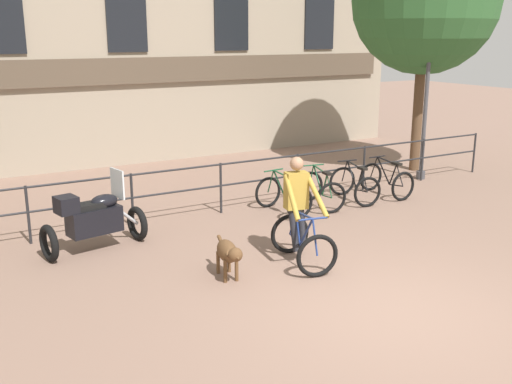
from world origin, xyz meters
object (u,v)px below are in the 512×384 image
(parked_bicycle_mid_right, at_px, (354,185))
(parked_bicycle_far_end, at_px, (387,180))
(street_lamp, at_px, (427,80))
(cyclist_with_bike, at_px, (300,216))
(dog, at_px, (228,253))
(parked_bicycle_near_lamp, at_px, (284,196))
(parked_motorcycle, at_px, (93,219))
(parked_bicycle_mid_left, at_px, (320,191))

(parked_bicycle_mid_right, distance_m, parked_bicycle_far_end, 0.93)
(street_lamp, bearing_deg, cyclist_with_bike, -151.37)
(dog, xyz_separation_m, parked_bicycle_mid_right, (4.40, 2.48, -0.06))
(cyclist_with_bike, bearing_deg, parked_bicycle_near_lamp, 73.99)
(parked_motorcycle, relative_size, parked_bicycle_near_lamp, 1.55)
(parked_motorcycle, xyz_separation_m, parked_bicycle_mid_left, (4.88, 0.25, -0.20))
(parked_bicycle_near_lamp, height_order, parked_bicycle_mid_left, same)
(parked_bicycle_mid_left, bearing_deg, parked_motorcycle, 12.03)
(cyclist_with_bike, height_order, street_lamp, street_lamp)
(parked_bicycle_near_lamp, bearing_deg, cyclist_with_bike, 57.29)
(parked_bicycle_far_end, distance_m, street_lamp, 2.94)
(cyclist_with_bike, relative_size, parked_bicycle_far_end, 1.51)
(cyclist_with_bike, relative_size, parked_bicycle_mid_left, 1.42)
(parked_bicycle_near_lamp, relative_size, parked_bicycle_mid_right, 0.99)
(dog, bearing_deg, cyclist_with_bike, 12.90)
(cyclist_with_bike, xyz_separation_m, dog, (-1.32, -0.07, -0.34))
(parked_bicycle_far_end, bearing_deg, cyclist_with_bike, 30.01)
(cyclist_with_bike, xyz_separation_m, parked_bicycle_near_lamp, (1.23, 2.41, -0.41))
(cyclist_with_bike, bearing_deg, parked_bicycle_mid_right, 49.09)
(parked_bicycle_mid_left, xyz_separation_m, street_lamp, (3.73, 0.80, 2.12))
(parked_motorcycle, bearing_deg, parked_bicycle_mid_left, -97.48)
(parked_bicycle_near_lamp, bearing_deg, parked_motorcycle, -2.01)
(dog, distance_m, parked_bicycle_near_lamp, 3.56)
(parked_motorcycle, height_order, street_lamp, street_lamp)
(dog, distance_m, parked_motorcycle, 2.64)
(cyclist_with_bike, xyz_separation_m, parked_bicycle_mid_right, (3.08, 2.41, -0.41))
(parked_motorcycle, distance_m, street_lamp, 8.88)
(parked_motorcycle, xyz_separation_m, parked_bicycle_mid_right, (5.81, 0.25, -0.20))
(street_lamp, bearing_deg, parked_bicycle_mid_left, -167.87)
(parked_motorcycle, bearing_deg, street_lamp, -93.46)
(parked_motorcycle, distance_m, parked_bicycle_far_end, 6.74)
(parked_bicycle_mid_right, bearing_deg, street_lamp, -156.53)
(parked_bicycle_mid_right, relative_size, street_lamp, 0.27)
(parked_bicycle_near_lamp, bearing_deg, street_lamp, -175.89)
(parked_motorcycle, relative_size, parked_bicycle_far_end, 1.61)
(dog, xyz_separation_m, parked_bicycle_far_end, (5.33, 2.48, -0.06))
(parked_bicycle_near_lamp, height_order, street_lamp, street_lamp)
(parked_motorcycle, distance_m, parked_bicycle_mid_left, 4.89)
(parked_bicycle_far_end, bearing_deg, parked_bicycle_mid_left, -1.03)
(parked_bicycle_near_lamp, relative_size, parked_bicycle_mid_left, 0.97)
(parked_bicycle_far_end, bearing_deg, parked_bicycle_near_lamp, -1.03)
(parked_motorcycle, height_order, parked_bicycle_mid_right, parked_motorcycle)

